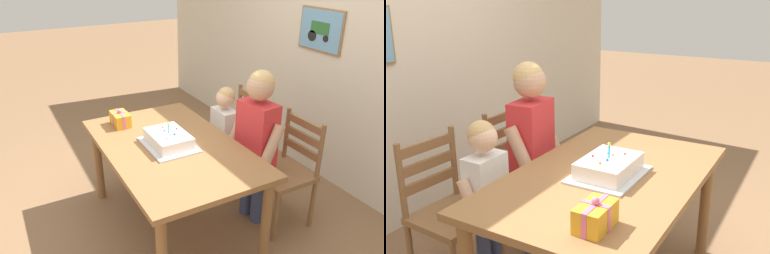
% 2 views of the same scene
% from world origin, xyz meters
% --- Properties ---
extents(ground_plane, '(20.00, 20.00, 0.00)m').
position_xyz_m(ground_plane, '(0.00, 0.00, 0.00)').
color(ground_plane, '#846042').
extents(back_wall, '(6.40, 0.11, 2.60)m').
position_xyz_m(back_wall, '(-0.00, 1.71, 1.30)').
color(back_wall, beige).
rests_on(back_wall, ground).
extents(dining_table, '(1.53, 0.95, 0.75)m').
position_xyz_m(dining_table, '(0.00, 0.00, 0.66)').
color(dining_table, olive).
rests_on(dining_table, ground).
extents(birthday_cake, '(0.44, 0.34, 0.19)m').
position_xyz_m(birthday_cake, '(-0.00, -0.02, 0.80)').
color(birthday_cake, silver).
rests_on(birthday_cake, dining_table).
extents(gift_box_red_large, '(0.21, 0.13, 0.15)m').
position_xyz_m(gift_box_red_large, '(-0.53, -0.21, 0.81)').
color(gift_box_red_large, gold).
rests_on(gift_box_red_large, dining_table).
extents(chair_left, '(0.44, 0.44, 0.92)m').
position_xyz_m(chair_left, '(-0.35, 0.85, 0.47)').
color(chair_left, brown).
rests_on(chair_left, ground).
extents(chair_right, '(0.42, 0.42, 0.92)m').
position_xyz_m(chair_right, '(0.35, 0.85, 0.47)').
color(chair_right, brown).
rests_on(chair_right, ground).
extents(child_older, '(0.49, 0.29, 1.30)m').
position_xyz_m(child_older, '(0.21, 0.64, 0.79)').
color(child_older, '#38426B').
rests_on(child_older, ground).
extents(child_younger, '(0.37, 0.21, 1.03)m').
position_xyz_m(child_younger, '(-0.25, 0.64, 0.63)').
color(child_younger, '#38426B').
rests_on(child_younger, ground).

